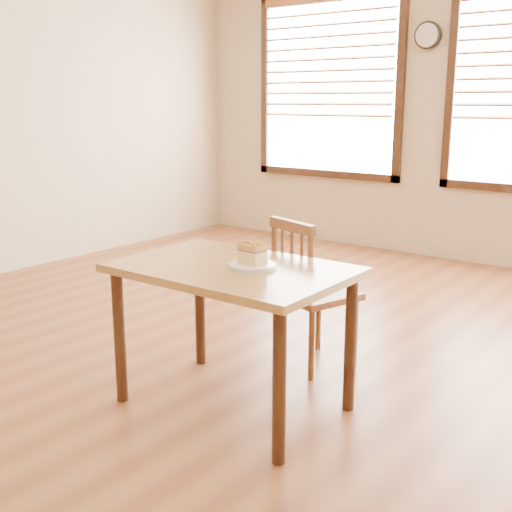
{
  "coord_description": "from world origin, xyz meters",
  "views": [
    {
      "loc": [
        1.84,
        -2.12,
        1.55
      ],
      "look_at": [
        -0.04,
        0.3,
        0.8
      ],
      "focal_mm": 45.0,
      "sensor_mm": 36.0,
      "label": 1
    }
  ],
  "objects_px": {
    "cafe_chair_main": "(311,292)",
    "cafe_table_main": "(233,286)",
    "wall_clock": "(428,35)",
    "plate": "(252,266)",
    "cake_slice": "(252,252)"
  },
  "relations": [
    {
      "from": "cafe_chair_main",
      "to": "plate",
      "type": "height_order",
      "value": "cafe_chair_main"
    },
    {
      "from": "cake_slice",
      "to": "plate",
      "type": "bearing_deg",
      "value": 17.6
    },
    {
      "from": "wall_clock",
      "to": "cafe_chair_main",
      "type": "relative_size",
      "value": 0.29
    },
    {
      "from": "cafe_table_main",
      "to": "plate",
      "type": "height_order",
      "value": "plate"
    },
    {
      "from": "cake_slice",
      "to": "wall_clock",
      "type": "bearing_deg",
      "value": 105.49
    },
    {
      "from": "cafe_chair_main",
      "to": "wall_clock",
      "type": "bearing_deg",
      "value": -59.7
    },
    {
      "from": "cafe_table_main",
      "to": "cafe_chair_main",
      "type": "xyz_separation_m",
      "value": [
        0.03,
        0.67,
        -0.19
      ]
    },
    {
      "from": "wall_clock",
      "to": "cafe_table_main",
      "type": "height_order",
      "value": "wall_clock"
    },
    {
      "from": "cafe_chair_main",
      "to": "cafe_table_main",
      "type": "bearing_deg",
      "value": 104.6
    },
    {
      "from": "wall_clock",
      "to": "plate",
      "type": "height_order",
      "value": "wall_clock"
    },
    {
      "from": "plate",
      "to": "cake_slice",
      "type": "bearing_deg",
      "value": -166.23
    },
    {
      "from": "wall_clock",
      "to": "cake_slice",
      "type": "distance_m",
      "value": 3.99
    },
    {
      "from": "plate",
      "to": "cake_slice",
      "type": "xyz_separation_m",
      "value": [
        -0.0,
        -0.0,
        0.07
      ]
    },
    {
      "from": "wall_clock",
      "to": "cafe_table_main",
      "type": "relative_size",
      "value": 0.22
    },
    {
      "from": "cafe_table_main",
      "to": "cafe_chair_main",
      "type": "height_order",
      "value": "cafe_chair_main"
    }
  ]
}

